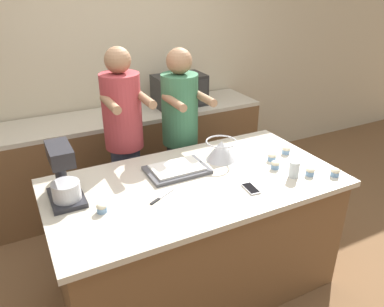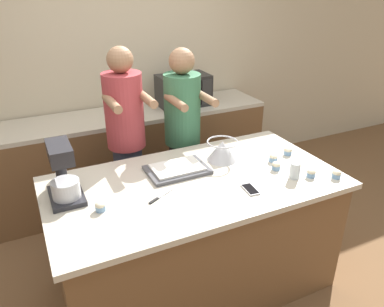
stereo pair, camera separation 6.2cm
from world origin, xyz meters
name	(u,v)px [view 2 (the right image)]	position (x,y,z in m)	size (l,w,h in m)	color
ground_plane	(195,282)	(0.00, 0.00, 0.00)	(16.00, 16.00, 0.00)	brown
back_wall	(117,64)	(0.00, 1.82, 1.35)	(10.00, 0.06, 2.70)	beige
island_counter	(195,234)	(0.00, 0.00, 0.46)	(1.98, 1.05, 0.91)	brown
back_counter	(134,155)	(0.00, 1.47, 0.47)	(2.80, 0.60, 0.93)	brown
person_left	(127,146)	(-0.25, 0.76, 0.91)	(0.32, 0.49, 1.71)	#33384C
person_right	(183,138)	(0.25, 0.76, 0.88)	(0.33, 0.49, 1.66)	#232328
stand_mixer	(63,175)	(-0.82, 0.15, 1.08)	(0.20, 0.30, 0.37)	#232328
mixing_bowl	(222,150)	(0.32, 0.20, 0.99)	(0.23, 0.23, 0.15)	#BCBCC1
baking_tray	(177,169)	(-0.06, 0.17, 0.93)	(0.43, 0.29, 0.04)	#4C4C51
microwave_oven	(184,90)	(0.58, 1.47, 1.09)	(0.52, 0.33, 0.32)	black
cell_phone	(250,189)	(0.26, -0.27, 0.92)	(0.08, 0.15, 0.01)	silver
drinking_glass	(295,171)	(0.63, -0.26, 0.97)	(0.07, 0.07, 0.11)	silver
knife	(160,197)	(-0.30, -0.10, 0.91)	(0.20, 0.12, 0.01)	#BCBCC1
cupcake_0	(276,166)	(0.59, -0.11, 0.94)	(0.06, 0.06, 0.06)	#759EC6
cupcake_1	(273,158)	(0.65, 0.01, 0.94)	(0.06, 0.06, 0.06)	#759EC6
cupcake_2	(288,151)	(0.82, 0.05, 0.94)	(0.06, 0.06, 0.06)	#759EC6
cupcake_3	(100,206)	(-0.66, -0.08, 0.94)	(0.06, 0.06, 0.06)	#759EC6
cupcake_4	(311,173)	(0.74, -0.30, 0.94)	(0.06, 0.06, 0.06)	#759EC6
cupcake_5	(337,174)	(0.89, -0.39, 0.94)	(0.06, 0.06, 0.06)	#759EC6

